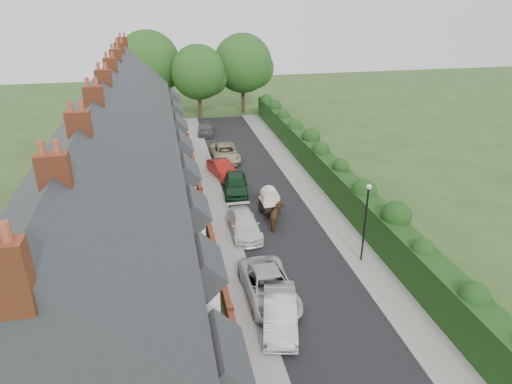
{
  "coord_description": "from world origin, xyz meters",
  "views": [
    {
      "loc": [
        -7.83,
        -18.07,
        15.34
      ],
      "look_at": [
        -1.78,
        10.77,
        2.2
      ],
      "focal_mm": 32.0,
      "sensor_mm": 36.0,
      "label": 1
    }
  ],
  "objects_px": {
    "car_white": "(244,225)",
    "horse": "(277,217)",
    "car_green": "(236,184)",
    "car_grey": "(206,128)",
    "lamppost": "(366,214)",
    "car_silver_b": "(269,287)",
    "car_red": "(222,169)",
    "car_beige": "(225,153)",
    "car_silver_a": "(280,313)",
    "horse_cart": "(270,199)"
  },
  "relations": [
    {
      "from": "car_red",
      "to": "car_silver_a",
      "type": "bearing_deg",
      "value": -103.37
    },
    {
      "from": "car_beige",
      "to": "car_grey",
      "type": "height_order",
      "value": "car_beige"
    },
    {
      "from": "car_silver_b",
      "to": "car_green",
      "type": "bearing_deg",
      "value": 86.28
    },
    {
      "from": "car_white",
      "to": "car_beige",
      "type": "relative_size",
      "value": 0.89
    },
    {
      "from": "car_red",
      "to": "horse_cart",
      "type": "bearing_deg",
      "value": -86.89
    },
    {
      "from": "car_white",
      "to": "car_green",
      "type": "xyz_separation_m",
      "value": [
        0.56,
        6.75,
        0.12
      ]
    },
    {
      "from": "car_white",
      "to": "car_beige",
      "type": "height_order",
      "value": "car_beige"
    },
    {
      "from": "lamppost",
      "to": "horse",
      "type": "height_order",
      "value": "lamppost"
    },
    {
      "from": "car_red",
      "to": "horse",
      "type": "xyz_separation_m",
      "value": [
        2.4,
        -10.27,
        0.14
      ]
    },
    {
      "from": "car_silver_a",
      "to": "car_red",
      "type": "xyz_separation_m",
      "value": [
        -0.03,
        20.11,
        -0.04
      ]
    },
    {
      "from": "car_silver_b",
      "to": "horse",
      "type": "distance_m",
      "value": 8.04
    },
    {
      "from": "car_green",
      "to": "car_beige",
      "type": "height_order",
      "value": "car_green"
    },
    {
      "from": "car_red",
      "to": "horse_cart",
      "type": "distance_m",
      "value": 8.43
    },
    {
      "from": "car_red",
      "to": "car_grey",
      "type": "height_order",
      "value": "car_red"
    },
    {
      "from": "car_beige",
      "to": "horse",
      "type": "xyz_separation_m",
      "value": [
        1.52,
        -14.56,
        0.12
      ]
    },
    {
      "from": "car_red",
      "to": "car_beige",
      "type": "relative_size",
      "value": 0.83
    },
    {
      "from": "lamppost",
      "to": "car_red",
      "type": "distance_m",
      "value": 16.97
    },
    {
      "from": "lamppost",
      "to": "horse_cart",
      "type": "height_order",
      "value": "lamppost"
    },
    {
      "from": "car_beige",
      "to": "car_grey",
      "type": "bearing_deg",
      "value": 94.86
    },
    {
      "from": "lamppost",
      "to": "car_grey",
      "type": "height_order",
      "value": "lamppost"
    },
    {
      "from": "car_silver_a",
      "to": "car_grey",
      "type": "relative_size",
      "value": 1.04
    },
    {
      "from": "car_green",
      "to": "car_grey",
      "type": "relative_size",
      "value": 1.07
    },
    {
      "from": "horse",
      "to": "car_silver_a",
      "type": "bearing_deg",
      "value": 95.2
    },
    {
      "from": "car_red",
      "to": "car_beige",
      "type": "height_order",
      "value": "car_beige"
    },
    {
      "from": "horse_cart",
      "to": "car_white",
      "type": "bearing_deg",
      "value": -133.47
    },
    {
      "from": "car_green",
      "to": "car_red",
      "type": "relative_size",
      "value": 1.08
    },
    {
      "from": "car_white",
      "to": "horse",
      "type": "relative_size",
      "value": 2.33
    },
    {
      "from": "lamppost",
      "to": "car_grey",
      "type": "xyz_separation_m",
      "value": [
        -6.4,
        29.0,
        -2.65
      ]
    },
    {
      "from": "lamppost",
      "to": "car_beige",
      "type": "xyz_separation_m",
      "value": [
        -5.52,
        19.8,
        -2.56
      ]
    },
    {
      "from": "car_green",
      "to": "horse_cart",
      "type": "bearing_deg",
      "value": -58.79
    },
    {
      "from": "car_silver_b",
      "to": "car_green",
      "type": "height_order",
      "value": "car_green"
    },
    {
      "from": "lamppost",
      "to": "car_grey",
      "type": "relative_size",
      "value": 1.16
    },
    {
      "from": "car_silver_a",
      "to": "car_silver_b",
      "type": "relative_size",
      "value": 0.83
    },
    {
      "from": "car_white",
      "to": "horse_cart",
      "type": "bearing_deg",
      "value": 46.21
    },
    {
      "from": "car_red",
      "to": "horse_cart",
      "type": "relative_size",
      "value": 1.5
    },
    {
      "from": "lamppost",
      "to": "car_beige",
      "type": "bearing_deg",
      "value": 105.58
    },
    {
      "from": "lamppost",
      "to": "car_white",
      "type": "xyz_separation_m",
      "value": [
        -6.4,
        4.91,
        -2.61
      ]
    },
    {
      "from": "car_grey",
      "to": "car_green",
      "type": "bearing_deg",
      "value": -80.61
    },
    {
      "from": "car_silver_a",
      "to": "car_white",
      "type": "distance_m",
      "value": 9.51
    },
    {
      "from": "lamppost",
      "to": "car_silver_b",
      "type": "xyz_separation_m",
      "value": [
        -6.4,
        -2.43,
        -2.53
      ]
    },
    {
      "from": "car_green",
      "to": "car_red",
      "type": "height_order",
      "value": "car_green"
    },
    {
      "from": "car_grey",
      "to": "horse_cart",
      "type": "height_order",
      "value": "horse_cart"
    },
    {
      "from": "car_silver_a",
      "to": "car_grey",
      "type": "distance_m",
      "value": 33.6
    },
    {
      "from": "car_green",
      "to": "car_beige",
      "type": "relative_size",
      "value": 0.89
    },
    {
      "from": "car_beige",
      "to": "horse",
      "type": "height_order",
      "value": "horse"
    },
    {
      "from": "car_white",
      "to": "car_red",
      "type": "height_order",
      "value": "car_red"
    },
    {
      "from": "car_green",
      "to": "car_grey",
      "type": "xyz_separation_m",
      "value": [
        -0.56,
        17.34,
        -0.16
      ]
    },
    {
      "from": "car_white",
      "to": "car_green",
      "type": "relative_size",
      "value": 1.01
    },
    {
      "from": "car_grey",
      "to": "horse_cart",
      "type": "distance_m",
      "value": 21.7
    },
    {
      "from": "lamppost",
      "to": "car_silver_b",
      "type": "relative_size",
      "value": 0.93
    }
  ]
}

